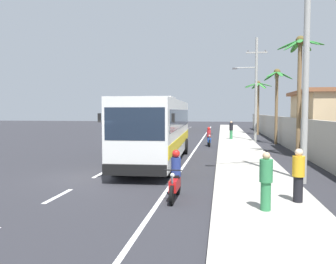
% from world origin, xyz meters
% --- Properties ---
extents(ground_plane, '(160.00, 160.00, 0.00)m').
position_xyz_m(ground_plane, '(0.00, 0.00, 0.00)').
color(ground_plane, '#28282D').
extents(sidewalk_kerb, '(3.20, 90.00, 0.14)m').
position_xyz_m(sidewalk_kerb, '(6.80, 10.00, 0.07)').
color(sidewalk_kerb, '#A8A399').
rests_on(sidewalk_kerb, ground).
extents(lane_markings, '(3.66, 71.00, 0.01)m').
position_xyz_m(lane_markings, '(2.26, 14.46, 0.00)').
color(lane_markings, white).
rests_on(lane_markings, ground).
extents(boundary_wall, '(0.24, 60.00, 2.39)m').
position_xyz_m(boundary_wall, '(10.60, 14.00, 1.20)').
color(boundary_wall, '#9E998E').
rests_on(boundary_wall, ground).
extents(coach_bus_foreground, '(3.31, 12.55, 3.73)m').
position_xyz_m(coach_bus_foreground, '(1.91, 5.06, 1.94)').
color(coach_bus_foreground, silver).
rests_on(coach_bus_foreground, ground).
extents(coach_bus_far_lane, '(2.91, 12.43, 3.68)m').
position_xyz_m(coach_bus_far_lane, '(-1.75, 38.74, 1.91)').
color(coach_bus_far_lane, white).
rests_on(coach_bus_far_lane, ground).
extents(motorcycle_beside_bus, '(0.56, 1.96, 1.57)m').
position_xyz_m(motorcycle_beside_bus, '(4.43, 14.29, 0.64)').
color(motorcycle_beside_bus, black).
rests_on(motorcycle_beside_bus, ground).
extents(motorcycle_trailing, '(0.56, 1.96, 1.61)m').
position_xyz_m(motorcycle_trailing, '(3.97, -3.01, 0.65)').
color(motorcycle_trailing, black).
rests_on(motorcycle_trailing, ground).
extents(pedestrian_near_kerb, '(0.36, 0.36, 1.62)m').
position_xyz_m(pedestrian_near_kerb, '(7.75, -3.35, 0.99)').
color(pedestrian_near_kerb, black).
rests_on(pedestrian_near_kerb, sidewalk_kerb).
extents(pedestrian_midwalk, '(0.36, 0.36, 1.76)m').
position_xyz_m(pedestrian_midwalk, '(6.38, 20.03, 1.06)').
color(pedestrian_midwalk, '#2D7A47').
rests_on(pedestrian_midwalk, sidewalk_kerb).
extents(pedestrian_far_walk, '(0.36, 0.36, 1.62)m').
position_xyz_m(pedestrian_far_walk, '(6.67, -4.41, 0.98)').
color(pedestrian_far_walk, '#2D7A47').
rests_on(pedestrian_far_walk, sidewalk_kerb).
extents(utility_pole_nearest, '(3.43, 0.24, 9.95)m').
position_xyz_m(utility_pole_nearest, '(8.61, 0.17, 5.30)').
color(utility_pole_nearest, '#9E9E99').
rests_on(utility_pole_nearest, ground).
extents(utility_pole_mid, '(3.12, 0.24, 9.57)m').
position_xyz_m(utility_pole_mid, '(8.48, 18.71, 5.06)').
color(utility_pole_mid, '#9E9E99').
rests_on(utility_pole_mid, ground).
extents(palm_nearest, '(2.53, 2.83, 6.50)m').
position_xyz_m(palm_nearest, '(10.10, 16.80, 4.72)').
color(palm_nearest, brown).
rests_on(palm_nearest, ground).
extents(palm_second, '(3.34, 3.19, 6.49)m').
position_xyz_m(palm_second, '(9.71, 28.75, 4.51)').
color(palm_second, brown).
rests_on(palm_second, ground).
extents(palm_third, '(2.79, 2.77, 7.42)m').
position_xyz_m(palm_third, '(10.11, 8.03, 5.53)').
color(palm_third, brown).
rests_on(palm_third, ground).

